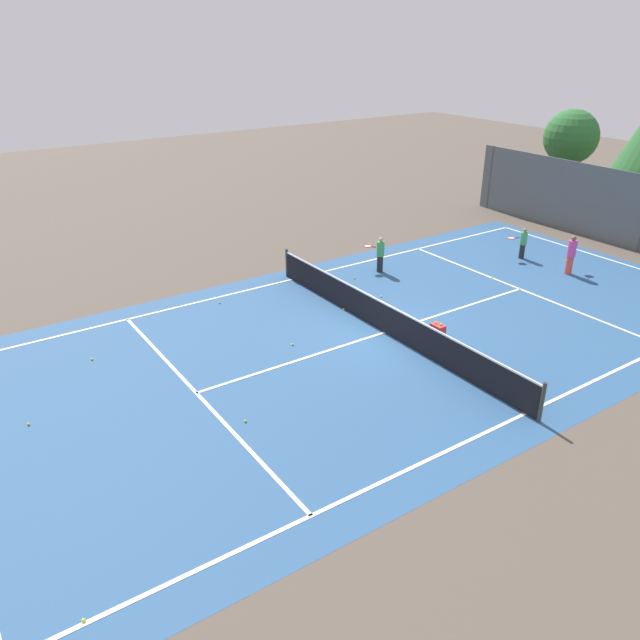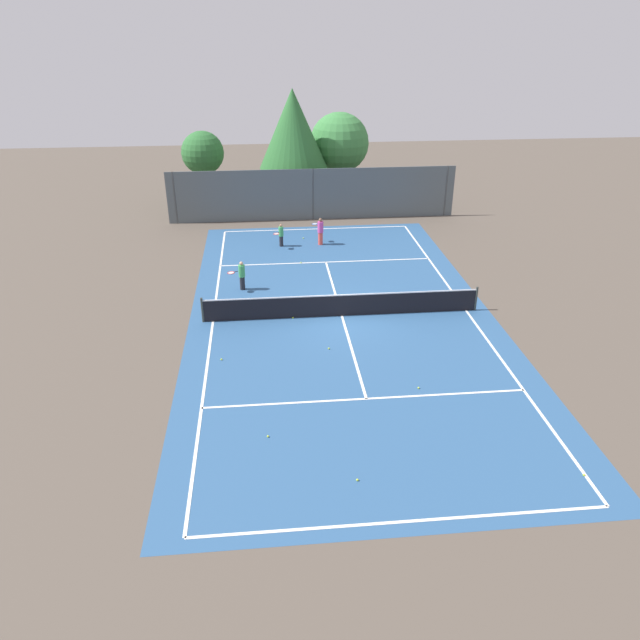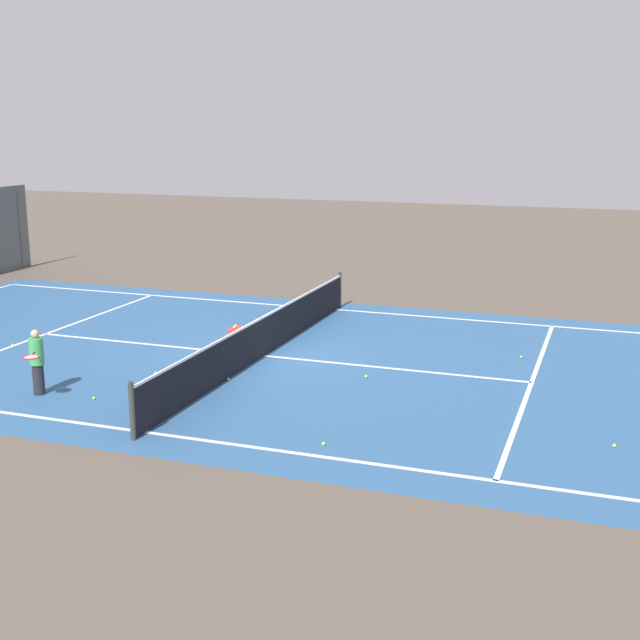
% 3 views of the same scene
% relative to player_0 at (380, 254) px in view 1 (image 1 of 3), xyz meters
% --- Properties ---
extents(ground_plane, '(80.00, 80.00, 0.00)m').
position_rel_player_0_xyz_m(ground_plane, '(4.31, -3.27, -0.72)').
color(ground_plane, brown).
extents(court_surface, '(13.00, 25.00, 0.01)m').
position_rel_player_0_xyz_m(court_surface, '(4.31, -3.27, -0.72)').
color(court_surface, '#2D5684').
rests_on(court_surface, ground_plane).
extents(tennis_net, '(11.90, 0.10, 1.10)m').
position_rel_player_0_xyz_m(tennis_net, '(4.31, -3.27, -0.21)').
color(tennis_net, '#333833').
rests_on(tennis_net, ground_plane).
extents(tree_0, '(2.81, 2.81, 4.90)m').
position_rel_player_0_xyz_m(tree_0, '(-2.65, 14.81, 2.73)').
color(tree_0, brown).
rests_on(tree_0, ground_plane).
extents(player_0, '(0.86, 0.63, 1.40)m').
position_rel_player_0_xyz_m(player_0, '(0.00, 0.00, 0.00)').
color(player_0, '#232328').
rests_on(player_0, ground_plane).
extents(player_1, '(0.67, 0.88, 1.53)m').
position_rel_player_0_xyz_m(player_1, '(4.30, 5.96, 0.07)').
color(player_1, '#E54C3F').
rests_on(player_1, ground_plane).
extents(player_2, '(0.63, 0.83, 1.28)m').
position_rel_player_0_xyz_m(player_2, '(2.08, 5.86, -0.06)').
color(player_2, '#232328').
rests_on(player_2, ground_plane).
extents(ball_crate, '(0.45, 0.28, 0.43)m').
position_rel_player_0_xyz_m(ball_crate, '(5.37, -2.02, -0.54)').
color(ball_crate, red).
rests_on(ball_crate, ground_plane).
extents(tennis_ball_0, '(0.07, 0.07, 0.07)m').
position_rel_player_0_xyz_m(tennis_ball_0, '(6.22, -9.22, -0.69)').
color(tennis_ball_0, '#CCE533').
rests_on(tennis_ball_0, ground_plane).
extents(tennis_ball_1, '(0.07, 0.07, 0.07)m').
position_rel_player_0_xyz_m(tennis_ball_1, '(-0.68, -6.58, -0.69)').
color(tennis_ball_1, '#CCE533').
rests_on(tennis_ball_1, ground_plane).
extents(tennis_ball_2, '(0.07, 0.07, 0.07)m').
position_rel_player_0_xyz_m(tennis_ball_2, '(2.20, -3.33, -0.69)').
color(tennis_ball_2, '#CCE533').
rests_on(tennis_ball_2, ground_plane).
extents(tennis_ball_3, '(0.07, 0.07, 0.07)m').
position_rel_player_0_xyz_m(tennis_ball_3, '(0.09, -1.28, -0.69)').
color(tennis_ball_3, '#CCE533').
rests_on(tennis_ball_3, ground_plane).
extents(tennis_ball_4, '(0.07, 0.07, 0.07)m').
position_rel_player_0_xyz_m(tennis_ball_4, '(0.96, -11.43, -0.69)').
color(tennis_ball_4, '#CCE533').
rests_on(tennis_ball_4, ground_plane).
extents(tennis_ball_5, '(0.07, 0.07, 0.07)m').
position_rel_player_0_xyz_m(tennis_ball_5, '(2.06, -1.57, -0.69)').
color(tennis_ball_5, '#CCE533').
rests_on(tennis_ball_5, ground_plane).
extents(tennis_ball_6, '(0.07, 0.07, 0.07)m').
position_rel_player_0_xyz_m(tennis_ball_6, '(3.40, 7.03, -0.69)').
color(tennis_ball_6, '#CCE533').
rests_on(tennis_ball_6, ground_plane).
extents(tennis_ball_7, '(0.07, 0.07, 0.07)m').
position_rel_player_0_xyz_m(tennis_ball_7, '(3.39, -13.63, -0.69)').
color(tennis_ball_7, '#CCE533').
rests_on(tennis_ball_7, ground_plane).
extents(tennis_ball_8, '(0.07, 0.07, 0.07)m').
position_rel_player_0_xyz_m(tennis_ball_8, '(3.00, 3.14, -0.69)').
color(tennis_ball_8, '#CCE533').
rests_on(tennis_ball_8, ground_plane).
extents(tennis_ball_9, '(0.07, 0.07, 0.07)m').
position_rel_player_0_xyz_m(tennis_ball_9, '(3.43, -6.14, -0.69)').
color(tennis_ball_9, '#CCE533').
rests_on(tennis_ball_9, ground_plane).
extents(tennis_ball_10, '(0.07, 0.07, 0.07)m').
position_rel_player_0_xyz_m(tennis_ball_10, '(9.76, -14.05, -0.69)').
color(tennis_ball_10, '#CCE533').
rests_on(tennis_ball_10, ground_plane).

